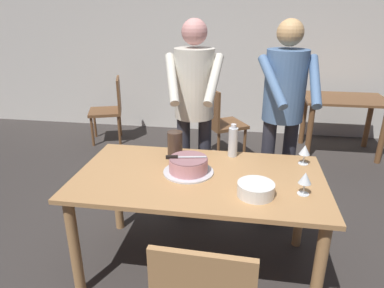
% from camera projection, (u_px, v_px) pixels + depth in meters
% --- Properties ---
extents(ground_plane, '(14.00, 14.00, 0.00)m').
position_uv_depth(ground_plane, '(198.00, 266.00, 2.56)').
color(ground_plane, '#383330').
extents(back_wall, '(10.00, 0.12, 2.70)m').
position_uv_depth(back_wall, '(230.00, 41.00, 4.96)').
color(back_wall, silver).
rests_on(back_wall, ground_plane).
extents(main_dining_table, '(1.64, 0.90, 0.75)m').
position_uv_depth(main_dining_table, '(199.00, 190.00, 2.32)').
color(main_dining_table, tan).
rests_on(main_dining_table, ground_plane).
extents(cake_on_platter, '(0.34, 0.34, 0.11)m').
position_uv_depth(cake_on_platter, '(188.00, 166.00, 2.30)').
color(cake_on_platter, silver).
rests_on(cake_on_platter, main_dining_table).
extents(cake_knife, '(0.27, 0.07, 0.02)m').
position_uv_depth(cake_knife, '(178.00, 157.00, 2.28)').
color(cake_knife, silver).
rests_on(cake_knife, cake_on_platter).
extents(plate_stack, '(0.22, 0.22, 0.08)m').
position_uv_depth(plate_stack, '(256.00, 189.00, 2.03)').
color(plate_stack, white).
rests_on(plate_stack, main_dining_table).
extents(wine_glass_near, '(0.08, 0.08, 0.14)m').
position_uv_depth(wine_glass_near, '(305.00, 150.00, 2.42)').
color(wine_glass_near, silver).
rests_on(wine_glass_near, main_dining_table).
extents(wine_glass_far, '(0.08, 0.08, 0.14)m').
position_uv_depth(wine_glass_far, '(305.00, 179.00, 2.02)').
color(wine_glass_far, silver).
rests_on(wine_glass_far, main_dining_table).
extents(water_bottle, '(0.07, 0.07, 0.25)m').
position_uv_depth(water_bottle, '(233.00, 141.00, 2.55)').
color(water_bottle, silver).
rests_on(water_bottle, main_dining_table).
extents(hurricane_lamp, '(0.11, 0.11, 0.21)m').
position_uv_depth(hurricane_lamp, '(175.00, 145.00, 2.50)').
color(hurricane_lamp, black).
rests_on(hurricane_lamp, main_dining_table).
extents(person_cutting_cake, '(0.47, 0.56, 1.72)m').
position_uv_depth(person_cutting_cake, '(194.00, 102.00, 2.79)').
color(person_cutting_cake, '#2D2D38').
rests_on(person_cutting_cake, ground_plane).
extents(person_standing_beside, '(0.46, 0.57, 1.72)m').
position_uv_depth(person_standing_beside, '(284.00, 105.00, 2.71)').
color(person_standing_beside, '#2D2D38').
rests_on(person_standing_beside, ground_plane).
extents(background_table, '(1.00, 0.70, 0.74)m').
position_uv_depth(background_table, '(343.00, 110.00, 4.37)').
color(background_table, brown).
rests_on(background_table, ground_plane).
extents(background_chair_0, '(0.60, 0.60, 0.90)m').
position_uv_depth(background_chair_0, '(220.00, 121.00, 4.25)').
color(background_chair_0, brown).
rests_on(background_chair_0, ground_plane).
extents(background_chair_1, '(0.56, 0.56, 0.90)m').
position_uv_depth(background_chair_1, '(110.00, 107.00, 4.83)').
color(background_chair_1, brown).
rests_on(background_chair_1, ground_plane).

